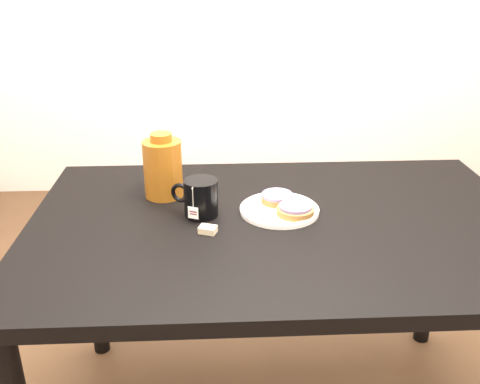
# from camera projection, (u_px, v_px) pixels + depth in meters

# --- Properties ---
(table) EXTENTS (1.40, 0.90, 0.75)m
(table) POSITION_uv_depth(u_px,v_px,m) (280.00, 246.00, 1.52)
(table) COLOR black
(table) RESTS_ON ground_plane
(plate) EXTENTS (0.23, 0.23, 0.02)m
(plate) POSITION_uv_depth(u_px,v_px,m) (279.00, 209.00, 1.53)
(plate) COLOR white
(plate) RESTS_ON table
(bagel_back) EXTENTS (0.10, 0.10, 0.03)m
(bagel_back) POSITION_uv_depth(u_px,v_px,m) (277.00, 198.00, 1.56)
(bagel_back) COLOR brown
(bagel_back) RESTS_ON plate
(bagel_front) EXTENTS (0.15, 0.15, 0.03)m
(bagel_front) POSITION_uv_depth(u_px,v_px,m) (295.00, 210.00, 1.48)
(bagel_front) COLOR brown
(bagel_front) RESTS_ON plate
(mug) EXTENTS (0.15, 0.13, 0.11)m
(mug) POSITION_uv_depth(u_px,v_px,m) (200.00, 197.00, 1.49)
(mug) COLOR black
(mug) RESTS_ON table
(teabag_pouch) EXTENTS (0.05, 0.05, 0.02)m
(teabag_pouch) POSITION_uv_depth(u_px,v_px,m) (208.00, 230.00, 1.41)
(teabag_pouch) COLOR #C6B793
(teabag_pouch) RESTS_ON table
(bagel_package) EXTENTS (0.15, 0.15, 0.20)m
(bagel_package) POSITION_uv_depth(u_px,v_px,m) (163.00, 168.00, 1.60)
(bagel_package) COLOR #66340D
(bagel_package) RESTS_ON table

